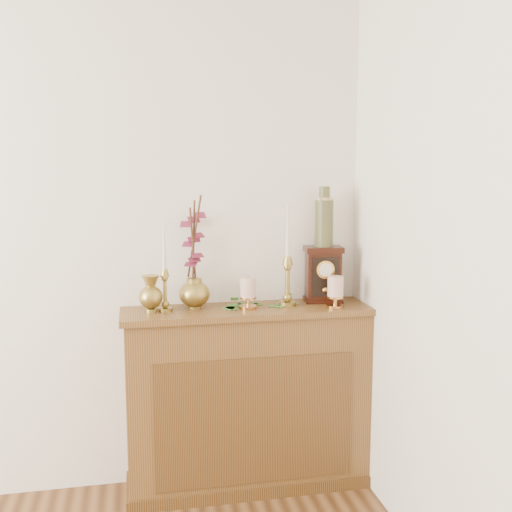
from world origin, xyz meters
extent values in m
cube|color=brown|center=(1.40, 2.10, 0.45)|extent=(1.20, 0.30, 0.90)
cube|color=brown|center=(1.40, 1.95, 0.41)|extent=(0.96, 0.01, 0.63)
cube|color=brown|center=(1.40, 2.10, 0.92)|extent=(1.24, 0.34, 0.03)
cube|color=brown|center=(1.40, 2.10, 0.03)|extent=(1.23, 0.33, 0.06)
cylinder|color=#A48D41|center=(1.00, 2.10, 0.94)|extent=(0.07, 0.07, 0.02)
sphere|color=#A48D41|center=(1.00, 2.10, 0.96)|extent=(0.04, 0.04, 0.04)
cylinder|color=#A48D41|center=(1.00, 2.10, 1.03)|extent=(0.02, 0.02, 0.12)
sphere|color=#A48D41|center=(1.00, 2.10, 1.09)|extent=(0.03, 0.03, 0.03)
cone|color=#A48D41|center=(1.00, 2.10, 1.12)|extent=(0.04, 0.04, 0.03)
cone|color=silver|center=(1.00, 2.10, 1.24)|extent=(0.02, 0.02, 0.22)
cylinder|color=#A48D41|center=(1.60, 2.10, 0.94)|extent=(0.08, 0.08, 0.02)
sphere|color=#A48D41|center=(1.60, 2.10, 0.97)|extent=(0.05, 0.05, 0.05)
cylinder|color=#A48D41|center=(1.60, 2.10, 1.05)|extent=(0.02, 0.02, 0.15)
sphere|color=#A48D41|center=(1.60, 2.10, 1.13)|extent=(0.04, 0.04, 0.04)
cone|color=#A48D41|center=(1.60, 2.10, 1.16)|extent=(0.05, 0.05, 0.04)
cone|color=silver|center=(1.60, 2.10, 1.30)|extent=(0.02, 0.02, 0.26)
cylinder|color=#A48D41|center=(0.93, 2.08, 0.94)|extent=(0.06, 0.06, 0.02)
sphere|color=#A48D41|center=(0.93, 2.08, 1.01)|extent=(0.11, 0.11, 0.11)
cone|color=#A48D41|center=(0.93, 2.08, 1.08)|extent=(0.08, 0.08, 0.06)
cylinder|color=#A48D41|center=(1.14, 2.14, 0.94)|extent=(0.06, 0.06, 0.01)
ellipsoid|color=#A48D41|center=(1.14, 2.14, 1.00)|extent=(0.15, 0.15, 0.13)
cylinder|color=#A48D41|center=(1.14, 2.14, 1.06)|extent=(0.07, 0.07, 0.03)
cylinder|color=#472819|center=(1.14, 2.15, 1.25)|extent=(0.04, 0.09, 0.36)
cylinder|color=#472819|center=(1.14, 2.16, 1.26)|extent=(0.02, 0.08, 0.39)
cylinder|color=#472819|center=(1.14, 2.15, 1.28)|extent=(0.07, 0.13, 0.41)
cylinder|color=#C38644|center=(1.39, 2.08, 0.94)|extent=(0.09, 0.09, 0.02)
cylinder|color=#C38644|center=(1.39, 2.08, 0.96)|extent=(0.02, 0.02, 0.04)
cylinder|color=#C38644|center=(1.39, 2.08, 0.99)|extent=(0.08, 0.08, 0.01)
cylinder|color=#FFEAC7|center=(1.39, 2.08, 1.04)|extent=(0.08, 0.08, 0.09)
cylinder|color=#472819|center=(1.39, 2.08, 1.09)|extent=(0.00, 0.00, 0.01)
cylinder|color=#C38644|center=(1.82, 2.00, 0.94)|extent=(0.09, 0.09, 0.02)
cylinder|color=#C38644|center=(1.82, 2.00, 0.96)|extent=(0.02, 0.02, 0.04)
cylinder|color=#C38644|center=(1.82, 2.00, 0.99)|extent=(0.08, 0.08, 0.01)
cylinder|color=#FFEAC7|center=(1.82, 2.00, 1.04)|extent=(0.08, 0.08, 0.10)
cylinder|color=#472819|center=(1.82, 2.00, 1.09)|extent=(0.00, 0.00, 0.01)
cube|color=#3F752C|center=(1.51, 2.09, 0.93)|extent=(0.05, 0.05, 0.00)
cube|color=#3F752C|center=(1.44, 2.12, 0.93)|extent=(0.05, 0.04, 0.00)
cube|color=#3F752C|center=(1.54, 2.16, 0.93)|extent=(0.05, 0.05, 0.00)
cube|color=#3F752C|center=(1.66, 2.15, 0.93)|extent=(0.05, 0.04, 0.00)
cube|color=#3F752C|center=(1.57, 2.11, 0.93)|extent=(0.04, 0.04, 0.00)
cube|color=#3F752C|center=(1.55, 2.10, 0.93)|extent=(0.05, 0.05, 0.00)
cube|color=#3F752C|center=(1.38, 2.14, 0.93)|extent=(0.05, 0.04, 0.00)
cube|color=#3F752C|center=(1.36, 2.16, 0.93)|extent=(0.04, 0.05, 0.00)
cube|color=#3F752C|center=(1.49, 2.14, 0.93)|extent=(0.04, 0.04, 0.00)
cube|color=#3F752C|center=(1.38, 2.13, 0.93)|extent=(0.05, 0.05, 0.00)
cube|color=#3F752C|center=(1.60, 2.12, 0.93)|extent=(0.05, 0.05, 0.00)
cube|color=#3F752C|center=(1.55, 2.05, 0.93)|extent=(0.04, 0.05, 0.00)
cube|color=#3F752C|center=(1.38, 2.09, 0.93)|extent=(0.04, 0.05, 0.00)
cube|color=#3F752C|center=(1.41, 2.17, 0.93)|extent=(0.05, 0.06, 0.00)
cube|color=#3F752C|center=(1.32, 2.17, 0.93)|extent=(0.06, 0.05, 0.00)
cube|color=#3F752C|center=(1.33, 2.12, 0.97)|extent=(0.04, 0.05, 0.02)
cube|color=#3F752C|center=(1.39, 2.06, 0.99)|extent=(0.04, 0.05, 0.02)
cube|color=#3F752C|center=(1.61, 2.11, 0.98)|extent=(0.03, 0.04, 0.02)
cube|color=black|center=(1.80, 2.16, 0.94)|extent=(0.21, 0.16, 0.02)
cube|color=black|center=(1.80, 2.16, 1.06)|extent=(0.18, 0.13, 0.25)
cube|color=black|center=(1.80, 2.16, 1.20)|extent=(0.21, 0.16, 0.03)
cube|color=black|center=(1.80, 2.10, 1.07)|extent=(0.13, 0.02, 0.20)
cylinder|color=gold|center=(1.80, 2.10, 1.11)|extent=(0.09, 0.02, 0.09)
cylinder|color=silver|center=(1.80, 2.10, 1.11)|extent=(0.07, 0.01, 0.07)
sphere|color=gold|center=(1.80, 2.11, 1.00)|extent=(0.03, 0.03, 0.03)
cylinder|color=#172F25|center=(1.80, 2.16, 1.33)|extent=(0.09, 0.09, 0.24)
cylinder|color=#172F25|center=(1.80, 2.16, 1.48)|extent=(0.05, 0.05, 0.08)
cylinder|color=tan|center=(1.80, 2.16, 1.46)|extent=(0.07, 0.07, 0.02)
camera|label=1|loc=(0.85, -0.73, 1.60)|focal=42.00mm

